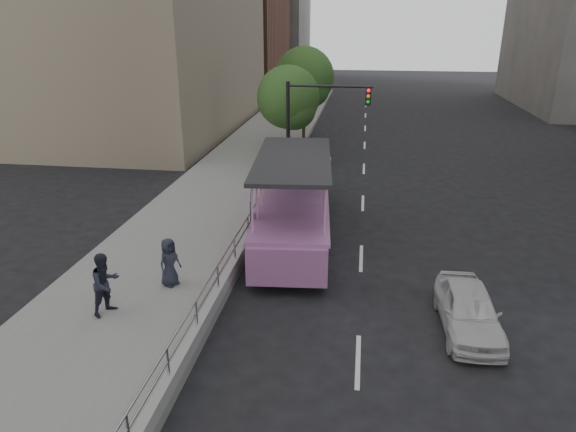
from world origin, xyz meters
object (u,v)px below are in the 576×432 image
duck_boat (295,202)px  pedestrian_mid (106,284)px  traffic_signal (312,117)px  pedestrian_far (169,262)px  car (469,310)px  parking_sign (251,221)px  street_tree_far (306,80)px  street_tree_near (290,100)px

duck_boat → pedestrian_mid: duck_boat is taller
duck_boat → traffic_signal: size_ratio=2.02×
pedestrian_mid → pedestrian_far: size_ratio=1.17×
car → parking_sign: parking_sign is taller
parking_sign → street_tree_far: (-0.35, 18.93, 2.70)m
duck_boat → street_tree_near: size_ratio=1.83×
traffic_signal → street_tree_far: (-1.40, 9.43, 0.81)m
traffic_signal → street_tree_near: 3.80m
car → street_tree_far: size_ratio=0.57×
pedestrian_mid → parking_sign: parking_sign is taller
car → street_tree_near: (-7.22, 16.08, 3.20)m
duck_boat → parking_sign: duck_boat is taller
street_tree_near → car: bearing=-65.8°
duck_boat → street_tree_near: (-1.62, 9.82, 2.55)m
pedestrian_mid → parking_sign: size_ratio=0.71×
parking_sign → car: bearing=-25.3°
duck_boat → pedestrian_far: bearing=-119.6°
pedestrian_mid → street_tree_near: size_ratio=0.31×
duck_boat → car: bearing=-48.2°
duck_boat → pedestrian_mid: (-4.26, -7.29, -0.08)m
parking_sign → street_tree_far: 19.12m
duck_boat → street_tree_far: bearing=95.1°
duck_boat → pedestrian_mid: size_ratio=5.86×
parking_sign → street_tree_far: street_tree_far is taller
pedestrian_far → traffic_signal: traffic_signal is taller
traffic_signal → street_tree_far: street_tree_far is taller
street_tree_near → duck_boat: bearing=-80.7°
parking_sign → traffic_signal: (1.05, 9.50, 1.90)m
car → pedestrian_mid: bearing=-175.6°
duck_boat → traffic_signal: 6.77m
pedestrian_mid → street_tree_far: (2.85, 23.11, 3.11)m
car → pedestrian_far: size_ratio=2.38×
traffic_signal → street_tree_near: (-1.60, 3.43, 0.32)m
car → pedestrian_mid: size_ratio=2.04×
traffic_signal → street_tree_far: size_ratio=0.81×
duck_boat → street_tree_far: size_ratio=1.63×
pedestrian_far → parking_sign: size_ratio=0.61×
car → duck_boat: bearing=130.2°
car → street_tree_near: bearing=112.6°
duck_boat → street_tree_far: (-1.42, 15.82, 3.04)m
duck_boat → pedestrian_far: size_ratio=6.84×
duck_boat → street_tree_near: street_tree_near is taller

